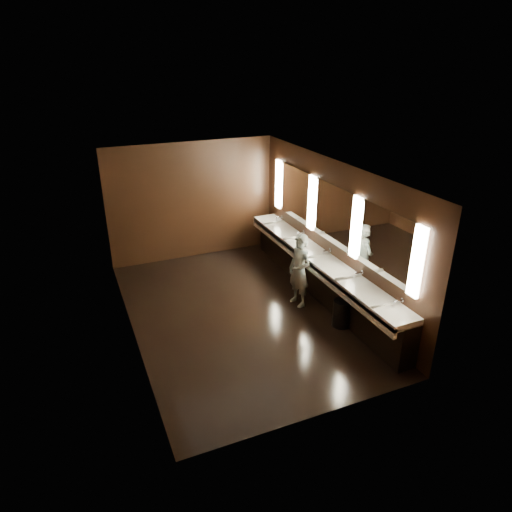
# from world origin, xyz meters

# --- Properties ---
(floor) EXTENTS (6.00, 6.00, 0.00)m
(floor) POSITION_xyz_m (0.00, 0.00, 0.00)
(floor) COLOR black
(floor) RESTS_ON ground
(ceiling) EXTENTS (4.00, 6.00, 0.02)m
(ceiling) POSITION_xyz_m (0.00, 0.00, 2.80)
(ceiling) COLOR #2D2D2B
(ceiling) RESTS_ON wall_back
(wall_back) EXTENTS (4.00, 0.02, 2.80)m
(wall_back) POSITION_xyz_m (0.00, 3.00, 1.40)
(wall_back) COLOR black
(wall_back) RESTS_ON floor
(wall_front) EXTENTS (4.00, 0.02, 2.80)m
(wall_front) POSITION_xyz_m (0.00, -3.00, 1.40)
(wall_front) COLOR black
(wall_front) RESTS_ON floor
(wall_left) EXTENTS (0.02, 6.00, 2.80)m
(wall_left) POSITION_xyz_m (-2.00, 0.00, 1.40)
(wall_left) COLOR black
(wall_left) RESTS_ON floor
(wall_right) EXTENTS (0.02, 6.00, 2.80)m
(wall_right) POSITION_xyz_m (2.00, 0.00, 1.40)
(wall_right) COLOR black
(wall_right) RESTS_ON floor
(sink_counter) EXTENTS (0.55, 5.40, 1.01)m
(sink_counter) POSITION_xyz_m (1.79, 0.00, 0.50)
(sink_counter) COLOR black
(sink_counter) RESTS_ON floor
(mirror_band) EXTENTS (0.06, 5.03, 1.15)m
(mirror_band) POSITION_xyz_m (1.98, -0.00, 1.75)
(mirror_band) COLOR white
(mirror_band) RESTS_ON wall_right
(person) EXTENTS (0.45, 0.60, 1.48)m
(person) POSITION_xyz_m (1.22, -0.14, 0.74)
(person) COLOR #80B2BF
(person) RESTS_ON floor
(trash_bin) EXTENTS (0.40, 0.40, 0.52)m
(trash_bin) POSITION_xyz_m (1.58, -1.16, 0.26)
(trash_bin) COLOR black
(trash_bin) RESTS_ON floor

